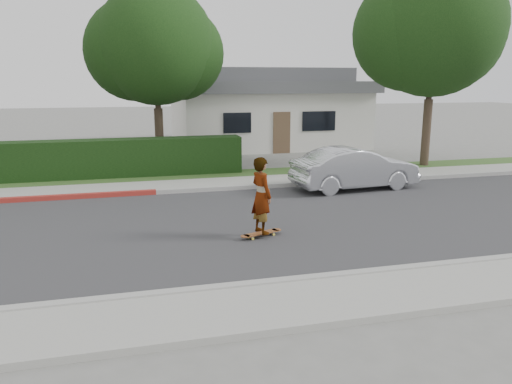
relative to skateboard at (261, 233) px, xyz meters
The scene contains 14 objects.
ground 3.37m from the skateboard, 159.40° to the left, with size 120.00×120.00×0.00m, color slate.
road 3.37m from the skateboard, 159.40° to the left, with size 60.00×8.00×0.01m, color #2D2D30.
curb_near 4.29m from the skateboard, 137.23° to the right, with size 60.00×0.20×0.15m, color #9E9E99.
sidewalk_near 4.95m from the skateboard, 129.56° to the right, with size 60.00×1.60×0.12m, color gray.
curb_far 6.15m from the skateboard, 120.81° to the left, with size 60.00×0.20×0.15m, color #9E9E99.
sidewalk_far 6.94m from the skateboard, 117.00° to the left, with size 60.00×1.60×0.12m, color gray.
planting_strip 8.40m from the skateboard, 112.04° to the left, with size 60.00×1.60×0.10m, color #2D4C1E.
hedge 10.42m from the skateboard, 126.27° to the left, with size 15.00×1.00×1.50m, color black.
tree_center 11.55m from the skateboard, 99.13° to the left, with size 5.66×4.84×7.44m.
tree_right 13.40m from the skateboard, 40.14° to the left, with size 6.32×5.60×8.56m.
house 17.96m from the skateboard, 74.24° to the left, with size 10.60×8.60×4.30m.
skateboard is the anchor object (origin of this frame).
skateboarder 0.93m from the skateboard, 26.57° to the left, with size 0.67×0.44×1.82m, color white.
car_silver 6.34m from the skateboard, 44.28° to the left, with size 1.52×4.35×1.43m, color silver.
Camera 1 is at (0.15, -12.18, 3.68)m, focal length 35.00 mm.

